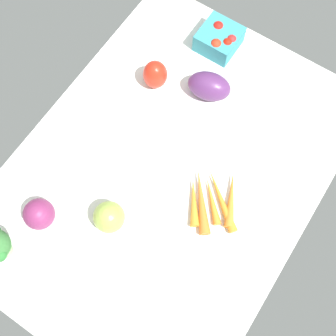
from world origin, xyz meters
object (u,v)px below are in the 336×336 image
(bell_pepper_red, at_px, (155,75))
(carrot_bunch, at_px, (212,200))
(eggplant, at_px, (209,86))
(heirloom_tomato_green, at_px, (109,217))
(berry_basket, at_px, (219,39))
(red_onion_center, at_px, (39,214))

(bell_pepper_red, bearing_deg, carrot_bunch, 56.24)
(carrot_bunch, height_order, eggplant, eggplant)
(eggplant, relative_size, heirloom_tomato_green, 1.52)
(berry_basket, bearing_deg, eggplant, 20.99)
(bell_pepper_red, height_order, berry_basket, bell_pepper_red)
(carrot_bunch, distance_m, red_onion_center, 0.44)
(bell_pepper_red, height_order, eggplant, bell_pepper_red)
(carrot_bunch, distance_m, eggplant, 0.32)
(eggplant, distance_m, berry_basket, 0.16)
(carrot_bunch, xyz_separation_m, berry_basket, (-0.42, -0.24, 0.02))
(carrot_bunch, relative_size, eggplant, 1.63)
(bell_pepper_red, bearing_deg, heirloom_tomato_green, 18.13)
(eggplant, xyz_separation_m, berry_basket, (-0.15, -0.06, -0.00))
(heirloom_tomato_green, xyz_separation_m, berry_basket, (-0.61, -0.05, -0.01))
(heirloom_tomato_green, relative_size, berry_basket, 0.71)
(carrot_bunch, height_order, bell_pepper_red, bell_pepper_red)
(bell_pepper_red, xyz_separation_m, berry_basket, (-0.21, 0.09, -0.01))
(bell_pepper_red, bearing_deg, berry_basket, 157.71)
(carrot_bunch, bearing_deg, bell_pepper_red, -123.76)
(heirloom_tomato_green, bearing_deg, berry_basket, -175.70)
(berry_basket, bearing_deg, carrot_bunch, 29.08)
(carrot_bunch, distance_m, bell_pepper_red, 0.39)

